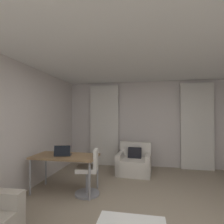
# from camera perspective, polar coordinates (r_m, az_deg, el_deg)

# --- Properties ---
(wall_window) EXTENTS (5.12, 0.06, 2.60)m
(wall_window) POSITION_cam_1_polar(r_m,az_deg,el_deg) (5.62, 11.59, -3.71)
(wall_window) COLOR silver
(wall_window) RESTS_ON ground
(ceiling) EXTENTS (5.12, 6.12, 0.06)m
(ceiling) POSITION_cam_1_polar(r_m,az_deg,el_deg) (2.80, 12.69, 21.54)
(ceiling) COLOR white
(ceiling) RESTS_ON wall_left
(curtain_left_panel) EXTENTS (0.90, 0.06, 2.50)m
(curtain_left_panel) POSITION_cam_1_polar(r_m,az_deg,el_deg) (5.63, -2.55, -4.24)
(curtain_left_panel) COLOR silver
(curtain_left_panel) RESTS_ON ground
(curtain_right_panel) EXTENTS (0.90, 0.06, 2.50)m
(curtain_right_panel) POSITION_cam_1_polar(r_m,az_deg,el_deg) (5.68, 25.65, -4.09)
(curtain_right_panel) COLOR silver
(curtain_right_panel) RESTS_ON ground
(armchair) EXTENTS (0.92, 0.83, 0.80)m
(armchair) POSITION_cam_1_polar(r_m,az_deg,el_deg) (4.99, 7.17, -16.01)
(armchair) COLOR silver
(armchair) RESTS_ON ground
(desk) EXTENTS (1.31, 0.66, 0.73)m
(desk) POSITION_cam_1_polar(r_m,az_deg,el_deg) (3.88, -14.73, -14.20)
(desk) COLOR olive
(desk) RESTS_ON ground
(desk_chair) EXTENTS (0.48, 0.48, 0.88)m
(desk_chair) POSITION_cam_1_polar(r_m,az_deg,el_deg) (3.73, -7.33, -19.24)
(desk_chair) COLOR gray
(desk_chair) RESTS_ON ground
(laptop) EXTENTS (0.37, 0.32, 0.22)m
(laptop) POSITION_cam_1_polar(r_m,az_deg,el_deg) (3.83, -15.50, -12.73)
(laptop) COLOR #2D2D33
(laptop) RESTS_ON desk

